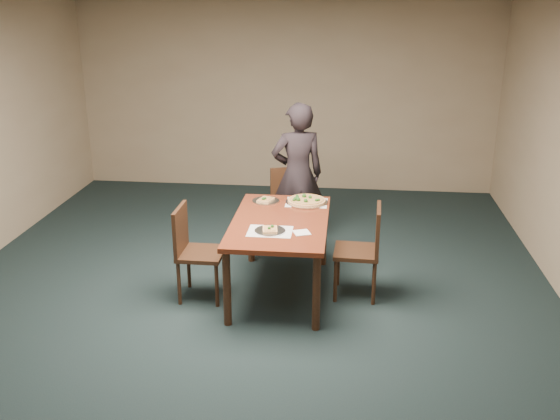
# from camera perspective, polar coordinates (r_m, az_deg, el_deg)

# --- Properties ---
(ground) EXTENTS (8.00, 8.00, 0.00)m
(ground) POSITION_cam_1_polar(r_m,az_deg,el_deg) (5.75, -3.61, -9.80)
(ground) COLOR black
(ground) RESTS_ON ground
(room_shell) EXTENTS (8.00, 8.00, 8.00)m
(room_shell) POSITION_cam_1_polar(r_m,az_deg,el_deg) (5.12, -4.03, 7.40)
(room_shell) COLOR tan
(room_shell) RESTS_ON ground
(dining_table) EXTENTS (0.90, 1.50, 0.75)m
(dining_table) POSITION_cam_1_polar(r_m,az_deg,el_deg) (5.93, 0.00, -1.75)
(dining_table) COLOR #531E10
(dining_table) RESTS_ON ground
(chair_far) EXTENTS (0.53, 0.53, 0.91)m
(chair_far) POSITION_cam_1_polar(r_m,az_deg,el_deg) (7.07, 0.97, 0.60)
(chair_far) COLOR black
(chair_far) RESTS_ON ground
(chair_left) EXTENTS (0.42, 0.42, 0.91)m
(chair_left) POSITION_cam_1_polar(r_m,az_deg,el_deg) (5.95, -7.97, -3.36)
(chair_left) COLOR black
(chair_left) RESTS_ON ground
(chair_right) EXTENTS (0.44, 0.44, 0.91)m
(chair_right) POSITION_cam_1_polar(r_m,az_deg,el_deg) (5.97, 7.77, -3.28)
(chair_right) COLOR black
(chair_right) RESTS_ON ground
(diner) EXTENTS (0.69, 0.56, 1.65)m
(diner) POSITION_cam_1_polar(r_m,az_deg,el_deg) (7.08, 1.61, 3.25)
(diner) COLOR black
(diner) RESTS_ON ground
(placemat_main) EXTENTS (0.42, 0.32, 0.00)m
(placemat_main) POSITION_cam_1_polar(r_m,az_deg,el_deg) (6.38, 2.45, 0.68)
(placemat_main) COLOR white
(placemat_main) RESTS_ON dining_table
(placemat_near) EXTENTS (0.40, 0.30, 0.00)m
(placemat_near) POSITION_cam_1_polar(r_m,az_deg,el_deg) (5.62, -0.92, -1.96)
(placemat_near) COLOR white
(placemat_near) RESTS_ON dining_table
(pizza_pan) EXTENTS (0.43, 0.43, 0.07)m
(pizza_pan) POSITION_cam_1_polar(r_m,az_deg,el_deg) (6.37, 2.42, 0.86)
(pizza_pan) COLOR silver
(pizza_pan) RESTS_ON dining_table
(slice_plate_near) EXTENTS (0.28, 0.28, 0.06)m
(slice_plate_near) POSITION_cam_1_polar(r_m,az_deg,el_deg) (5.62, -0.92, -1.85)
(slice_plate_near) COLOR silver
(slice_plate_near) RESTS_ON dining_table
(slice_plate_far) EXTENTS (0.28, 0.28, 0.06)m
(slice_plate_far) POSITION_cam_1_polar(r_m,az_deg,el_deg) (6.41, -1.32, 0.90)
(slice_plate_far) COLOR silver
(slice_plate_far) RESTS_ON dining_table
(napkin) EXTENTS (0.18, 0.18, 0.01)m
(napkin) POSITION_cam_1_polar(r_m,az_deg,el_deg) (5.59, 2.00, -2.08)
(napkin) COLOR white
(napkin) RESTS_ON dining_table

